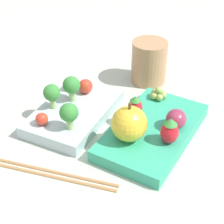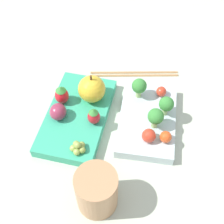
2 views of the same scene
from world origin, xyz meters
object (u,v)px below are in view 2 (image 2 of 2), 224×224
Objects in this scene: grape_cluster at (78,147)px; chopsticks_pair at (134,73)px; apple at (92,89)px; strawberry_1 at (62,95)px; cherry_tomato_1 at (166,137)px; broccoli_floret_0 at (156,117)px; plum at (58,112)px; cherry_tomato_2 at (149,136)px; drinking_cup at (97,191)px; bento_box_savoury at (147,120)px; strawberry_0 at (94,116)px; bento_box_fruit at (77,116)px; cherry_tomato_0 at (161,91)px; broccoli_floret_1 at (166,105)px; broccoli_floret_2 at (139,87)px.

grape_cluster is 0.25m from chopsticks_pair.
apple is at bearing -35.53° from chopsticks_pair.
grape_cluster is (0.11, 0.06, -0.01)m from strawberry_1.
grape_cluster is at bearing -72.39° from cherry_tomato_1.
cherry_tomato_1 is 0.52× the size of strawberry_1.
plum is (0.01, -0.20, -0.01)m from broccoli_floret_0.
drinking_cup is at bearing -29.37° from cherry_tomato_2.
drinking_cup is (0.22, 0.06, -0.01)m from apple.
bento_box_savoury is 0.11m from strawberry_0.
cherry_tomato_1 is 0.64× the size of plum.
bento_box_fruit is 0.19m from cherry_tomato_0.
cherry_tomato_1 is at bearing 141.91° from drinking_cup.
broccoli_floret_1 is at bearing 153.60° from drinking_cup.
drinking_cup reaches higher than broccoli_floret_0.
drinking_cup reaches higher than strawberry_0.
bento_box_savoury is 0.06m from cherry_tomato_2.
apple is 0.78× the size of drinking_cup.
plum is (0.09, -0.15, -0.01)m from broccoli_floret_2.
chopsticks_pair is (-0.13, 0.14, -0.04)m from strawberry_1.
broccoli_floret_1 is 0.15m from strawberry_0.
apple is 1.85× the size of plum.
plum reaches higher than chopsticks_pair.
plum is at bearing -64.22° from cherry_tomato_0.
chopsticks_pair is (-0.24, 0.08, -0.03)m from grape_cluster.
cherry_tomato_1 is at bearing 38.50° from bento_box_savoury.
cherry_tomato_0 is 0.27m from drinking_cup.
bento_box_savoury reaches higher than chopsticks_pair.
apple is (-0.05, -0.14, -0.00)m from broccoli_floret_0.
cherry_tomato_2 is 0.12m from strawberry_0.
bento_box_fruit is 0.05m from plum.
bento_box_savoury is 0.19m from plum.
grape_cluster reaches higher than chopsticks_pair.
bento_box_savoury is at bearing -64.43° from broccoli_floret_1.
apple is at bearing -122.71° from cherry_tomato_2.
cherry_tomato_0 is at bearing 115.78° from plum.
strawberry_0 is (0.02, 0.04, 0.03)m from bento_box_fruit.
grape_cluster is (0.08, 0.02, 0.02)m from bento_box_fruit.
cherry_tomato_1 is at bearing 39.28° from broccoli_floret_0.
strawberry_0 is at bearing 69.51° from bento_box_fruit.
broccoli_floret_0 reaches higher than cherry_tomato_1.
apple reaches higher than cherry_tomato_2.
cherry_tomato_2 is 0.16m from apple.
bento_box_savoury is 0.85× the size of bento_box_fruit.
broccoli_floret_0 reaches higher than bento_box_savoury.
bento_box_savoury is 0.15m from bento_box_fruit.
bento_box_fruit is 8.06× the size of cherry_tomato_2.
grape_cluster is (0.10, -0.12, 0.02)m from bento_box_savoury.
apple is at bearing 137.54° from plum.
broccoli_floret_2 is 0.24m from drinking_cup.
plum is at bearing -94.64° from cherry_tomato_1.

